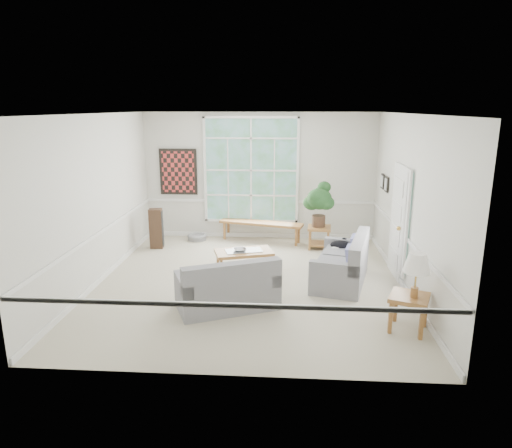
{
  "coord_description": "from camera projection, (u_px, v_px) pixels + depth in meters",
  "views": [
    {
      "loc": [
        0.63,
        -7.79,
        3.11
      ],
      "look_at": [
        0.1,
        0.2,
        1.05
      ],
      "focal_mm": 32.0,
      "sensor_mm": 36.0,
      "label": 1
    }
  ],
  "objects": [
    {
      "name": "end_table",
      "position": [
        319.0,
        237.0,
        10.28
      ],
      "size": [
        0.55,
        0.55,
        0.51
      ],
      "primitive_type": "cube",
      "rotation": [
        0.0,
        0.0,
        -0.09
      ],
      "color": "#95602F",
      "rests_on": "floor"
    },
    {
      "name": "wall_art",
      "position": [
        178.0,
        172.0,
        10.92
      ],
      "size": [
        0.9,
        0.06,
        1.1
      ],
      "primitive_type": "cube",
      "color": "maroon",
      "rests_on": "wall_back"
    },
    {
      "name": "window_back",
      "position": [
        251.0,
        170.0,
        10.8
      ],
      "size": [
        2.3,
        0.08,
        2.4
      ],
      "primitive_type": "cube",
      "color": "white",
      "rests_on": "wall_back"
    },
    {
      "name": "window_bench",
      "position": [
        261.0,
        232.0,
        10.84
      ],
      "size": [
        2.02,
        0.86,
        0.46
      ],
      "primitive_type": "cube",
      "rotation": [
        0.0,
        0.0,
        -0.25
      ],
      "color": "#95602F",
      "rests_on": "floor"
    },
    {
      "name": "loveseat_front",
      "position": [
        227.0,
        282.0,
        7.21
      ],
      "size": [
        1.74,
        1.35,
        0.84
      ],
      "primitive_type": "cube",
      "rotation": [
        0.0,
        0.0,
        0.41
      ],
      "color": "gray",
      "rests_on": "floor"
    },
    {
      "name": "door_sidelight",
      "position": [
        406.0,
        224.0,
        7.85
      ],
      "size": [
        0.08,
        0.26,
        1.9
      ],
      "primitive_type": "cube",
      "color": "white",
      "rests_on": "wall_right"
    },
    {
      "name": "cat",
      "position": [
        340.0,
        244.0,
        8.78
      ],
      "size": [
        0.4,
        0.29,
        0.18
      ],
      "primitive_type": "ellipsoid",
      "rotation": [
        0.0,
        0.0,
        -0.05
      ],
      "color": "black",
      "rests_on": "loveseat_right"
    },
    {
      "name": "wall_back",
      "position": [
        260.0,
        176.0,
        10.86
      ],
      "size": [
        5.5,
        0.02,
        3.0
      ],
      "primitive_type": "cube",
      "color": "silver",
      "rests_on": "ground"
    },
    {
      "name": "ceiling",
      "position": [
        249.0,
        114.0,
        7.59
      ],
      "size": [
        5.5,
        6.0,
        0.02
      ],
      "primitive_type": "cube",
      "color": "white",
      "rests_on": "ground"
    },
    {
      "name": "wall_frame_near",
      "position": [
        386.0,
        184.0,
        9.47
      ],
      "size": [
        0.04,
        0.26,
        0.32
      ],
      "primitive_type": "cube",
      "color": "black",
      "rests_on": "wall_right"
    },
    {
      "name": "entry_door",
      "position": [
        397.0,
        221.0,
        8.48
      ],
      "size": [
        0.08,
        0.9,
        2.1
      ],
      "primitive_type": "cube",
      "color": "white",
      "rests_on": "floor"
    },
    {
      "name": "loveseat_right",
      "position": [
        341.0,
        259.0,
        8.25
      ],
      "size": [
        1.23,
        1.79,
        0.88
      ],
      "primitive_type": "cube",
      "rotation": [
        0.0,
        0.0,
        -0.26
      ],
      "color": "gray",
      "rests_on": "floor"
    },
    {
      "name": "wall_right",
      "position": [
        410.0,
        204.0,
        7.79
      ],
      "size": [
        0.02,
        6.0,
        3.0
      ],
      "primitive_type": "cube",
      "color": "silver",
      "rests_on": "ground"
    },
    {
      "name": "pewter_bowl",
      "position": [
        240.0,
        250.0,
        8.77
      ],
      "size": [
        0.39,
        0.39,
        0.08
      ],
      "primitive_type": "imported",
      "rotation": [
        0.0,
        0.0,
        0.34
      ],
      "color": "#9B9A9F",
      "rests_on": "coffee_table"
    },
    {
      "name": "table_lamp",
      "position": [
        416.0,
        276.0,
        6.3
      ],
      "size": [
        0.52,
        0.52,
        0.64
      ],
      "primitive_type": null,
      "rotation": [
        0.0,
        0.0,
        -0.58
      ],
      "color": "silver",
      "rests_on": "side_table"
    },
    {
      "name": "wall_frame_far",
      "position": [
        382.0,
        181.0,
        9.86
      ],
      "size": [
        0.04,
        0.26,
        0.32
      ],
      "primitive_type": "cube",
      "color": "black",
      "rests_on": "wall_right"
    },
    {
      "name": "pet_bed",
      "position": [
        197.0,
        237.0,
        10.98
      ],
      "size": [
        0.6,
        0.6,
        0.14
      ],
      "primitive_type": "cylinder",
      "rotation": [
        0.0,
        0.0,
        0.39
      ],
      "color": "gray",
      "rests_on": "floor"
    },
    {
      "name": "side_table",
      "position": [
        408.0,
        313.0,
        6.49
      ],
      "size": [
        0.68,
        0.68,
        0.53
      ],
      "primitive_type": "cube",
      "rotation": [
        0.0,
        0.0,
        -0.39
      ],
      "color": "#95602F",
      "rests_on": "floor"
    },
    {
      "name": "houseplant",
      "position": [
        319.0,
        204.0,
        10.1
      ],
      "size": [
        0.61,
        0.61,
        1.03
      ],
      "primitive_type": null,
      "rotation": [
        0.0,
        0.0,
        0.02
      ],
      "color": "#204820",
      "rests_on": "end_table"
    },
    {
      "name": "wall_front",
      "position": [
        228.0,
        256.0,
        5.07
      ],
      "size": [
        5.5,
        0.02,
        3.0
      ],
      "primitive_type": "cube",
      "color": "silver",
      "rests_on": "ground"
    },
    {
      "name": "wall_left",
      "position": [
        96.0,
        200.0,
        8.14
      ],
      "size": [
        0.02,
        6.0,
        3.0
      ],
      "primitive_type": "cube",
      "color": "silver",
      "rests_on": "ground"
    },
    {
      "name": "floor_speaker",
      "position": [
        156.0,
        229.0,
        10.26
      ],
      "size": [
        0.3,
        0.24,
        0.9
      ],
      "primitive_type": "cube",
      "rotation": [
        0.0,
        0.0,
        0.09
      ],
      "color": "#3C281A",
      "rests_on": "floor"
    },
    {
      "name": "floor",
      "position": [
        250.0,
        282.0,
        8.34
      ],
      "size": [
        5.5,
        6.0,
        0.01
      ],
      "primitive_type": "cube",
      "color": "#B8AF97",
      "rests_on": "ground"
    },
    {
      "name": "coffee_table",
      "position": [
        244.0,
        261.0,
        8.88
      ],
      "size": [
        1.22,
        0.89,
        0.41
      ],
      "primitive_type": "cube",
      "rotation": [
        0.0,
        0.0,
        0.29
      ],
      "color": "#95602F",
      "rests_on": "floor"
    }
  ]
}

